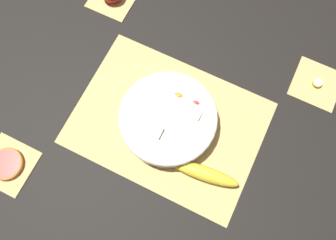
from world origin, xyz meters
name	(u,v)px	position (x,y,z in m)	size (l,w,h in m)	color
ground_plane	(168,123)	(0.00, 0.00, 0.00)	(6.00, 6.00, 0.00)	black
bamboo_mat_center	(168,123)	(0.00, 0.00, 0.00)	(0.51, 0.37, 0.01)	tan
coaster_mat_near_left	(317,84)	(-0.33, -0.29, 0.00)	(0.13, 0.13, 0.01)	tan
coaster_mat_far_right	(8,164)	(0.33, 0.29, 0.00)	(0.13, 0.13, 0.01)	tan
fruit_salad_bowl	(168,119)	(0.00, 0.00, 0.04)	(0.26, 0.26, 0.06)	silver
whole_banana	(204,173)	(-0.15, 0.09, 0.03)	(0.19, 0.06, 0.04)	yellow
banana_coin_single	(318,83)	(-0.33, -0.29, 0.01)	(0.03, 0.03, 0.01)	beige
grapefruit_slice	(6,164)	(0.33, 0.29, 0.01)	(0.09, 0.09, 0.01)	red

